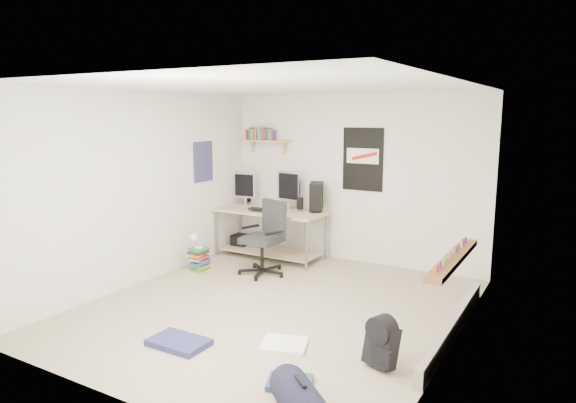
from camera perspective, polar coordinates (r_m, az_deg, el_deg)
The scene contains 26 objects.
floor at distance 6.06m, azimuth -1.55°, elevation -11.74°, with size 4.00×4.50×0.01m, color gray.
ceiling at distance 5.64m, azimuth -1.67°, elevation 12.70°, with size 4.00×4.50×0.01m, color white.
back_wall at distance 7.70m, azimuth 7.28°, elevation 2.50°, with size 4.00×0.01×2.50m, color silver.
left_wall at distance 6.97m, azimuth -15.75°, elevation 1.45°, with size 0.01×4.50×2.50m, color silver.
right_wall at distance 4.98m, azimuth 18.41°, elevation -1.95°, with size 0.01×4.50×2.50m, color silver.
desk at distance 7.95m, azimuth -1.97°, elevation -3.69°, with size 1.72×0.75×0.78m, color #C7AE8A.
monitor_left at distance 8.26m, azimuth -4.77°, elevation 1.18°, with size 0.36×0.09×0.40m, color #AEAFB4.
monitor_right at distance 7.94m, azimuth 0.10°, elevation 1.06°, with size 0.41×0.10×0.45m, color #A5A6AB.
pc_tower at distance 7.72m, azimuth 3.16°, elevation 0.61°, with size 0.18×0.39×0.41m, color black.
keyboard at distance 7.70m, azimuth -2.93°, elevation -0.87°, with size 0.41×0.14×0.02m, color black.
speaker_left at distance 8.38m, azimuth -4.55°, elevation 0.51°, with size 0.09×0.09×0.17m, color black.
speaker_right at distance 7.77m, azimuth 1.34°, elevation -0.20°, with size 0.09×0.09×0.17m, color black.
office_chair at distance 7.11m, azimuth -2.92°, elevation -4.27°, with size 0.67×0.67×1.03m, color #232326.
wall_shelf at distance 8.23m, azimuth -2.35°, elevation 6.75°, with size 0.80×0.22×0.24m, color tan.
poster_back_wall at distance 7.59m, azimuth 8.30°, elevation 4.65°, with size 0.62×0.03×0.92m, color black.
poster_left_wall at distance 7.81m, azimuth -9.40°, elevation 4.39°, with size 0.02×0.42×0.60m, color navy.
window at distance 5.24m, azimuth 18.63°, elevation 0.84°, with size 0.10×1.50×1.26m, color brown.
baseboard_heater at distance 5.61m, azimuth 17.90°, elevation -13.02°, with size 0.08×2.50×0.18m, color #B7B2A8.
backpack at distance 4.76m, azimuth 10.34°, elevation -15.46°, with size 0.27×0.21×0.36m, color black.
duffel_bag at distance 4.01m, azimuth 1.39°, elevation -21.44°, with size 0.29×0.29×0.58m, color black.
tshirt at distance 5.13m, azimuth -0.41°, elevation -15.60°, with size 0.43×0.36×0.04m, color white.
jeans_a at distance 5.25m, azimuth -12.03°, elevation -15.06°, with size 0.57×0.36×0.06m, color navy.
jeans_b at distance 4.49m, azimuth 0.21°, elevation -19.47°, with size 0.37×0.28×0.05m, color navy.
book_stack at distance 7.46m, azimuth -9.84°, elevation -6.44°, with size 0.46×0.38×0.31m, color olive.
desk_lamp at distance 7.37m, azimuth -9.87°, elevation -4.79°, with size 0.12×0.20×0.20m, color silver.
subwoofer at distance 8.37m, azimuth -5.27°, elevation -4.62°, with size 0.25×0.25×0.28m, color black.
Camera 1 is at (2.98, -4.78, 2.22)m, focal length 32.00 mm.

